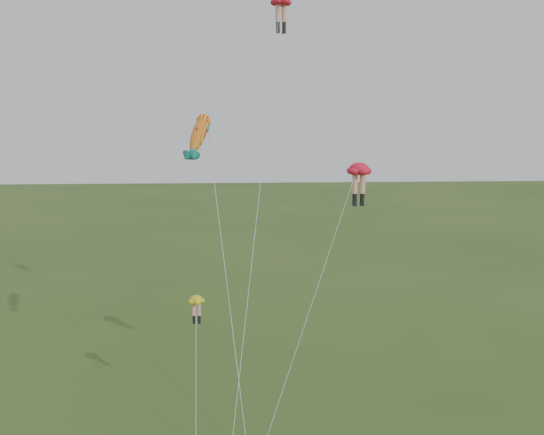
{
  "coord_description": "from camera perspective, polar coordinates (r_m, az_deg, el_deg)",
  "views": [
    {
      "loc": [
        -0.07,
        -29.27,
        17.32
      ],
      "look_at": [
        2.37,
        6.0,
        11.84
      ],
      "focal_mm": 40.0,
      "sensor_mm": 36.0,
      "label": 1
    }
  ],
  "objects": [
    {
      "name": "legs_kite_red_high",
      "position": [
        38.99,
        0.77,
        18.81
      ],
      "size": [
        4.42,
        11.91,
        25.14
      ],
      "rotation": [
        0.0,
        0.0,
        0.3
      ],
      "color": "red",
      "rests_on": "ground"
    },
    {
      "name": "fish_kite",
      "position": [
        35.23,
        -6.83,
        7.76
      ],
      "size": [
        3.62,
        10.75,
        18.19
      ],
      "rotation": [
        0.71,
        0.0,
        -0.3
      ],
      "color": "gold",
      "rests_on": "ground"
    },
    {
      "name": "legs_kite_yellow",
      "position": [
        35.18,
        -7.14,
        -8.47
      ],
      "size": [
        1.01,
        7.95,
        7.58
      ],
      "rotation": [
        0.0,
        0.0,
        -0.03
      ],
      "color": "yellow",
      "rests_on": "ground"
    },
    {
      "name": "legs_kite_red_mid",
      "position": [
        32.26,
        8.02,
        3.76
      ],
      "size": [
        6.34,
        3.85,
        15.31
      ],
      "rotation": [
        0.0,
        0.0,
        0.06
      ],
      "color": "red",
      "rests_on": "ground"
    }
  ]
}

